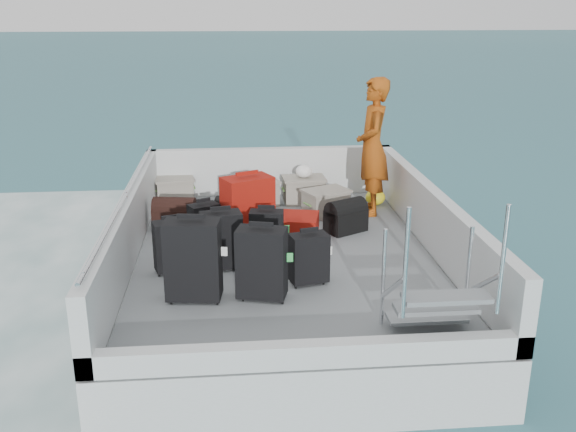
% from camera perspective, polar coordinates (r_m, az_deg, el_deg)
% --- Properties ---
extents(ground, '(160.00, 160.00, 0.00)m').
position_cam_1_polar(ground, '(7.63, -0.35, -7.61)').
color(ground, '#1B5361').
rests_on(ground, ground).
extents(ferry_hull, '(3.60, 5.00, 0.60)m').
position_cam_1_polar(ferry_hull, '(7.51, -0.35, -5.55)').
color(ferry_hull, silver).
rests_on(ferry_hull, ground).
extents(deck, '(3.30, 4.70, 0.02)m').
position_cam_1_polar(deck, '(7.39, -0.36, -3.35)').
color(deck, gray).
rests_on(deck, ferry_hull).
extents(deck_fittings, '(3.60, 5.00, 0.90)m').
position_cam_1_polar(deck_fittings, '(6.99, 2.69, -1.31)').
color(deck_fittings, silver).
rests_on(deck_fittings, deck).
extents(suitcase_0, '(0.55, 0.35, 0.80)m').
position_cam_1_polar(suitcase_0, '(6.17, -8.43, -3.97)').
color(suitcase_0, black).
rests_on(suitcase_0, deck).
extents(suitcase_1, '(0.42, 0.31, 0.56)m').
position_cam_1_polar(suitcase_1, '(6.88, -10.26, -2.72)').
color(suitcase_1, black).
rests_on(suitcase_1, deck).
extents(suitcase_2, '(0.40, 0.34, 0.50)m').
position_cam_1_polar(suitcase_2, '(7.60, -7.45, -0.77)').
color(suitcase_2, black).
rests_on(suitcase_2, deck).
extents(suitcase_3, '(0.52, 0.38, 0.71)m').
position_cam_1_polar(suitcase_3, '(6.15, -2.35, -4.29)').
color(suitcase_3, black).
rests_on(suitcase_3, deck).
extents(suitcase_4, '(0.46, 0.32, 0.63)m').
position_cam_1_polar(suitcase_4, '(6.87, -5.93, -2.23)').
color(suitcase_4, black).
rests_on(suitcase_4, deck).
extents(suitcase_5, '(0.67, 0.56, 0.79)m').
position_cam_1_polar(suitcase_5, '(7.66, -3.60, 0.63)').
color(suitcase_5, maroon).
rests_on(suitcase_5, deck).
extents(suitcase_6, '(0.42, 0.31, 0.53)m').
position_cam_1_polar(suitcase_6, '(6.50, 1.86, -3.86)').
color(suitcase_6, black).
rests_on(suitcase_6, deck).
extents(suitcase_7, '(0.40, 0.26, 0.53)m').
position_cam_1_polar(suitcase_7, '(7.21, -1.92, -1.59)').
color(suitcase_7, black).
rests_on(suitcase_7, deck).
extents(suitcase_8, '(0.84, 0.65, 0.30)m').
position_cam_1_polar(suitcase_8, '(7.78, -0.15, -0.97)').
color(suitcase_8, maroon).
rests_on(suitcase_8, deck).
extents(duffel_0, '(0.57, 0.38, 0.32)m').
position_cam_1_polar(duffel_0, '(8.22, -10.02, -0.09)').
color(duffel_0, black).
rests_on(duffel_0, deck).
extents(duffel_1, '(0.52, 0.41, 0.32)m').
position_cam_1_polar(duffel_1, '(8.15, -4.82, -0.03)').
color(duffel_1, black).
rests_on(duffel_1, deck).
extents(duffel_2, '(0.58, 0.51, 0.32)m').
position_cam_1_polar(duffel_2, '(8.05, 5.16, -0.28)').
color(duffel_2, black).
rests_on(duffel_2, deck).
extents(crate_0, '(0.56, 0.43, 0.31)m').
position_cam_1_polar(crate_0, '(9.43, -10.03, 2.27)').
color(crate_0, gray).
rests_on(crate_0, deck).
extents(crate_1, '(0.64, 0.53, 0.33)m').
position_cam_1_polar(crate_1, '(9.07, -2.81, 1.98)').
color(crate_1, gray).
rests_on(crate_1, deck).
extents(crate_2, '(0.58, 0.41, 0.34)m').
position_cam_1_polar(crate_2, '(9.20, 1.42, 2.25)').
color(crate_2, gray).
rests_on(crate_2, deck).
extents(crate_3, '(0.65, 0.56, 0.33)m').
position_cam_1_polar(crate_3, '(8.65, 3.38, 1.11)').
color(crate_3, gray).
rests_on(crate_3, deck).
extents(yellow_bag, '(0.28, 0.26, 0.22)m').
position_cam_1_polar(yellow_bag, '(9.19, 7.77, 1.66)').
color(yellow_bag, yellow).
rests_on(yellow_bag, deck).
extents(white_bag, '(0.24, 0.24, 0.18)m').
position_cam_1_polar(white_bag, '(9.14, 1.43, 3.82)').
color(white_bag, white).
rests_on(white_bag, crate_2).
extents(passenger, '(0.50, 0.72, 1.83)m').
position_cam_1_polar(passenger, '(8.63, 7.52, 6.10)').
color(passenger, orange).
rests_on(passenger, deck).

